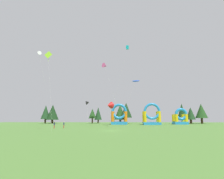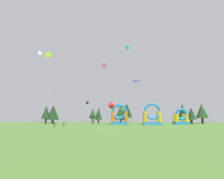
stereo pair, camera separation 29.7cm
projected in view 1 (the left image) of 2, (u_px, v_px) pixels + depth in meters
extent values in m
plane|color=#548438|center=(110.00, 131.00, 37.99)|extent=(120.00, 120.00, 0.00)
cone|color=#EA599E|center=(105.00, 66.00, 72.50)|extent=(2.73, 2.73, 2.10)
cylinder|color=silver|center=(113.00, 93.00, 67.63)|extent=(6.65, 6.16, 23.11)
cone|color=red|center=(109.00, 105.00, 62.34)|extent=(3.22, 3.21, 2.47)
cylinder|color=silver|center=(108.00, 115.00, 62.24)|extent=(1.04, 0.80, 6.80)
cone|color=black|center=(88.00, 103.00, 68.50)|extent=(1.74, 1.60, 1.71)
cylinder|color=silver|center=(87.00, 113.00, 67.16)|extent=(0.16, 1.49, 8.23)
cone|color=white|center=(39.00, 54.00, 58.58)|extent=(1.93, 1.94, 1.52)
cylinder|color=silver|center=(46.00, 90.00, 58.73)|extent=(4.44, 3.96, 23.12)
pyramid|color=#8CD826|center=(49.00, 56.00, 40.42)|extent=(1.38, 0.64, 1.34)
cylinder|color=#8CD826|center=(48.00, 59.00, 40.21)|extent=(0.04, 0.04, 1.52)
cylinder|color=silver|center=(50.00, 91.00, 37.24)|extent=(2.97, 3.69, 16.42)
ellipsoid|color=blue|center=(136.00, 81.00, 59.72)|extent=(2.50, 1.11, 0.79)
cylinder|color=silver|center=(127.00, 103.00, 58.55)|extent=(5.98, 0.40, 14.57)
cube|color=#19B7CC|center=(127.00, 48.00, 54.23)|extent=(0.89, 0.89, 0.47)
cube|color=#19B7CC|center=(127.00, 46.00, 54.31)|extent=(0.89, 0.89, 0.47)
cylinder|color=silver|center=(118.00, 87.00, 53.56)|extent=(5.85, 1.90, 23.47)
cylinder|color=#B21E26|center=(64.00, 127.00, 47.03)|extent=(0.12, 0.12, 0.81)
cylinder|color=#B21E26|center=(64.00, 126.00, 47.19)|extent=(0.12, 0.12, 0.81)
cylinder|color=navy|center=(64.00, 124.00, 47.22)|extent=(0.29, 0.29, 0.64)
sphere|color=beige|center=(64.00, 122.00, 47.29)|extent=(0.22, 0.22, 0.22)
cylinder|color=#B21E26|center=(54.00, 127.00, 45.94)|extent=(0.13, 0.13, 0.80)
cylinder|color=#B21E26|center=(54.00, 127.00, 45.78)|extent=(0.13, 0.13, 0.80)
cylinder|color=navy|center=(54.00, 124.00, 45.96)|extent=(0.31, 0.31, 0.63)
sphere|color=brown|center=(54.00, 122.00, 46.03)|extent=(0.22, 0.22, 0.22)
cube|color=#268CD8|center=(152.00, 123.00, 66.97)|extent=(6.30, 3.97, 0.95)
cylinder|color=yellow|center=(145.00, 117.00, 66.01)|extent=(1.11, 1.11, 3.94)
cylinder|color=yellow|center=(159.00, 117.00, 65.83)|extent=(1.11, 1.11, 3.94)
cylinder|color=yellow|center=(144.00, 117.00, 68.84)|extent=(1.11, 1.11, 3.94)
cylinder|color=yellow|center=(158.00, 117.00, 68.65)|extent=(1.11, 1.11, 3.94)
torus|color=#268CD8|center=(152.00, 111.00, 66.22)|extent=(6.08, 0.89, 6.08)
cube|color=#268CD8|center=(119.00, 123.00, 69.53)|extent=(6.13, 4.27, 1.05)
cylinder|color=orange|center=(113.00, 117.00, 68.47)|extent=(1.19, 1.19, 3.86)
cylinder|color=orange|center=(126.00, 117.00, 68.30)|extent=(1.19, 1.19, 3.86)
cylinder|color=orange|center=(113.00, 117.00, 71.50)|extent=(1.19, 1.19, 3.86)
cylinder|color=orange|center=(125.00, 117.00, 71.33)|extent=(1.19, 1.19, 3.86)
torus|color=#268CD8|center=(119.00, 111.00, 68.67)|extent=(5.89, 0.96, 5.89)
cube|color=#268CD8|center=(180.00, 123.00, 70.86)|extent=(5.05, 4.81, 1.00)
cylinder|color=yellow|center=(176.00, 118.00, 69.50)|extent=(1.35, 1.35, 2.89)
cylinder|color=yellow|center=(186.00, 118.00, 69.37)|extent=(1.35, 1.35, 2.89)
cylinder|color=yellow|center=(174.00, 118.00, 72.92)|extent=(1.35, 1.35, 2.89)
cylinder|color=yellow|center=(183.00, 118.00, 72.79)|extent=(1.35, 1.35, 2.89)
torus|color=#268CD8|center=(181.00, 114.00, 69.65)|extent=(4.78, 1.08, 4.78)
cylinder|color=#4C331E|center=(45.00, 121.00, 80.59)|extent=(0.73, 0.73, 1.93)
cone|color=#1E4221|center=(46.00, 112.00, 81.19)|extent=(4.03, 4.03, 6.10)
cylinder|color=#4C331E|center=(52.00, 122.00, 80.79)|extent=(0.99, 0.99, 1.61)
cone|color=#193819|center=(53.00, 112.00, 81.41)|extent=(5.47, 5.47, 6.59)
cylinder|color=#4C331E|center=(92.00, 121.00, 81.16)|extent=(0.62, 0.62, 2.18)
cone|color=#234C1E|center=(92.00, 114.00, 81.64)|extent=(3.44, 3.44, 4.35)
cylinder|color=#4C331E|center=(98.00, 121.00, 83.21)|extent=(0.61, 0.61, 1.55)
cone|color=#1E4221|center=(98.00, 114.00, 83.75)|extent=(3.36, 3.36, 5.67)
cylinder|color=#4C331E|center=(120.00, 121.00, 83.00)|extent=(0.96, 0.96, 1.63)
cone|color=#234C1E|center=(120.00, 112.00, 83.62)|extent=(5.33, 5.33, 6.78)
cylinder|color=#4C331E|center=(126.00, 120.00, 80.67)|extent=(0.93, 0.93, 2.52)
cone|color=#193819|center=(126.00, 110.00, 81.35)|extent=(5.18, 5.18, 6.60)
cylinder|color=#4C331E|center=(182.00, 120.00, 77.83)|extent=(0.64, 0.64, 2.68)
cone|color=#193819|center=(182.00, 110.00, 78.47)|extent=(3.54, 3.54, 5.88)
cylinder|color=#4C331E|center=(191.00, 121.00, 78.48)|extent=(0.60, 0.60, 1.87)
cone|color=#234C1E|center=(190.00, 114.00, 78.96)|extent=(3.34, 3.34, 4.56)
cylinder|color=#4C331E|center=(191.00, 122.00, 78.06)|extent=(0.66, 0.66, 1.73)
cone|color=#1E4221|center=(191.00, 114.00, 78.57)|extent=(3.69, 3.69, 5.13)
cylinder|color=#4C331E|center=(191.00, 121.00, 79.04)|extent=(0.64, 0.64, 1.98)
cone|color=#1E4221|center=(191.00, 113.00, 79.55)|extent=(3.55, 3.55, 4.88)
cylinder|color=#4C331E|center=(191.00, 120.00, 81.74)|extent=(0.59, 0.59, 2.52)
cone|color=#1E4221|center=(190.00, 113.00, 82.24)|extent=(3.28, 3.28, 4.21)
cylinder|color=#4C331E|center=(202.00, 121.00, 78.30)|extent=(0.91, 0.91, 2.35)
cone|color=#234C1E|center=(201.00, 111.00, 78.93)|extent=(5.04, 5.04, 6.20)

